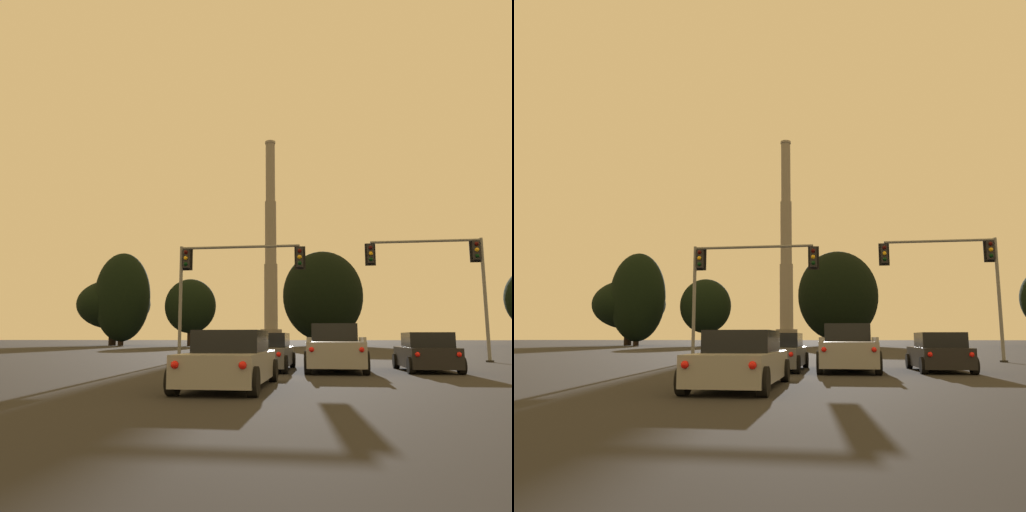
% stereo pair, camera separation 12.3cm
% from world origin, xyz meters
% --- Properties ---
extents(hatchback_right_lane_front, '(1.99, 4.14, 1.44)m').
position_xyz_m(hatchback_right_lane_front, '(3.13, 19.77, 0.66)').
color(hatchback_right_lane_front, black).
rests_on(hatchback_right_lane_front, ground_plane).
extents(pickup_truck_center_lane_front, '(2.19, 5.51, 1.82)m').
position_xyz_m(pickup_truck_center_lane_front, '(-0.23, 20.04, 0.80)').
color(pickup_truck_center_lane_front, gray).
rests_on(pickup_truck_center_lane_front, ground_plane).
extents(sedan_left_lane_front, '(2.02, 4.72, 1.43)m').
position_xyz_m(sedan_left_lane_front, '(-2.89, 19.75, 0.67)').
color(sedan_left_lane_front, '#4C4F54').
rests_on(sedan_left_lane_front, ground_plane).
extents(sedan_left_lane_second, '(2.02, 4.72, 1.43)m').
position_xyz_m(sedan_left_lane_second, '(-2.98, 12.72, 0.67)').
color(sedan_left_lane_second, gray).
rests_on(sedan_left_lane_second, ground_plane).
extents(traffic_light_overhead_right, '(6.31, 0.50, 6.54)m').
position_xyz_m(traffic_light_overhead_right, '(5.79, 27.68, 5.03)').
color(traffic_light_overhead_right, slate).
rests_on(traffic_light_overhead_right, ground_plane).
extents(traffic_light_overhead_left, '(6.92, 0.50, 6.16)m').
position_xyz_m(traffic_light_overhead_left, '(-6.00, 26.02, 4.77)').
color(traffic_light_overhead_left, slate).
rests_on(traffic_light_overhead_left, ground_plane).
extents(smokestack, '(6.56, 6.56, 63.67)m').
position_xyz_m(smokestack, '(-16.93, 151.66, 24.89)').
color(smokestack, slate).
rests_on(smokestack, ground_plane).
extents(treeline_left_mid, '(13.06, 11.76, 15.41)m').
position_xyz_m(treeline_left_mid, '(-0.93, 82.57, 8.07)').
color(treeline_left_mid, black).
rests_on(treeline_left_mid, ground_plane).
extents(treeline_far_right, '(8.00, 7.20, 10.38)m').
position_xyz_m(treeline_far_right, '(-21.43, 75.98, 6.15)').
color(treeline_far_right, black).
rests_on(treeline_far_right, ground_plane).
extents(treeline_right_mid, '(9.00, 8.10, 15.03)m').
position_xyz_m(treeline_right_mid, '(-33.25, 77.48, 7.83)').
color(treeline_right_mid, black).
rests_on(treeline_right_mid, ground_plane).
extents(treeline_center_right, '(12.20, 10.98, 10.90)m').
position_xyz_m(treeline_center_right, '(-35.63, 79.63, 6.77)').
color(treeline_center_right, black).
rests_on(treeline_center_right, ground_plane).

